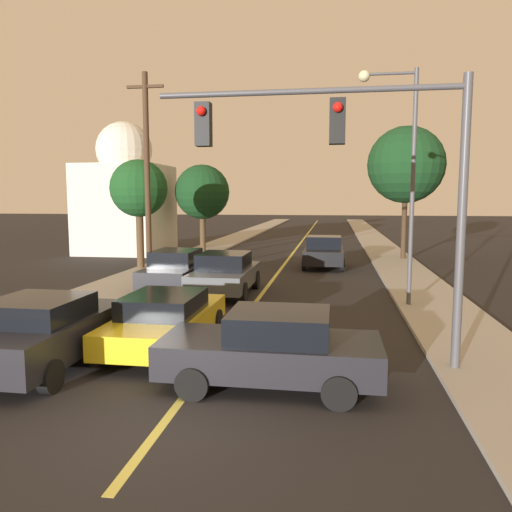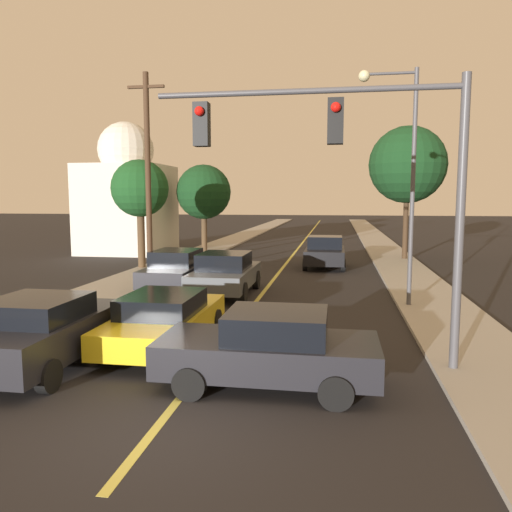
# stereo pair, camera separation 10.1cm
# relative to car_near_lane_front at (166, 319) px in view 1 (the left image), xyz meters

# --- Properties ---
(ground_plane) EXTENTS (200.00, 200.00, 0.00)m
(ground_plane) POSITION_rel_car_near_lane_front_xyz_m (1.32, -3.97, -0.69)
(ground_plane) COLOR black
(road_surface) EXTENTS (9.43, 80.00, 0.01)m
(road_surface) POSITION_rel_car_near_lane_front_xyz_m (1.32, 32.03, -0.69)
(road_surface) COLOR black
(road_surface) RESTS_ON ground
(sidewalk_left) EXTENTS (2.50, 80.00, 0.12)m
(sidewalk_left) POSITION_rel_car_near_lane_front_xyz_m (-4.65, 32.03, -0.63)
(sidewalk_left) COLOR #9E998E
(sidewalk_left) RESTS_ON ground
(sidewalk_right) EXTENTS (2.50, 80.00, 0.12)m
(sidewalk_right) POSITION_rel_car_near_lane_front_xyz_m (7.29, 32.03, -0.63)
(sidewalk_right) COLOR #9E998E
(sidewalk_right) RESTS_ON ground
(car_near_lane_front) EXTENTS (1.98, 4.63, 1.33)m
(car_near_lane_front) POSITION_rel_car_near_lane_front_xyz_m (0.00, 0.00, 0.00)
(car_near_lane_front) COLOR gold
(car_near_lane_front) RESTS_ON ground
(car_near_lane_second) EXTENTS (2.07, 4.53, 1.59)m
(car_near_lane_second) POSITION_rel_car_near_lane_front_xyz_m (-0.00, 6.56, 0.12)
(car_near_lane_second) COLOR #474C51
(car_near_lane_second) RESTS_ON ground
(car_outer_lane_front) EXTENTS (2.09, 4.23, 1.52)m
(car_outer_lane_front) POSITION_rel_car_near_lane_front_xyz_m (-2.08, -1.82, 0.10)
(car_outer_lane_front) COLOR black
(car_outer_lane_front) RESTS_ON ground
(car_outer_lane_second) EXTENTS (1.94, 4.54, 1.58)m
(car_outer_lane_second) POSITION_rel_car_near_lane_front_xyz_m (-2.08, 7.33, 0.12)
(car_outer_lane_second) COLOR black
(car_outer_lane_second) RESTS_ON ground
(car_far_oncoming) EXTENTS (2.08, 3.81, 1.63)m
(car_far_oncoming) POSITION_rel_car_near_lane_front_xyz_m (3.44, 14.48, 0.11)
(car_far_oncoming) COLOR black
(car_far_oncoming) RESTS_ON ground
(car_crossing_right) EXTENTS (4.12, 1.96, 1.46)m
(car_crossing_right) POSITION_rel_car_near_lane_front_xyz_m (2.83, -2.13, 0.05)
(car_crossing_right) COLOR black
(car_crossing_right) RESTS_ON ground
(traffic_signal_mast) EXTENTS (6.26, 0.42, 5.84)m
(traffic_signal_mast) POSITION_rel_car_near_lane_front_xyz_m (4.33, -0.80, 3.68)
(traffic_signal_mast) COLOR #47474C
(traffic_signal_mast) RESTS_ON ground
(streetlamp_right) EXTENTS (1.84, 0.36, 7.47)m
(streetlamp_right) POSITION_rel_car_near_lane_front_xyz_m (5.98, 5.37, 4.19)
(streetlamp_right) COLOR #47474C
(streetlamp_right) RESTS_ON ground
(utility_pole_left) EXTENTS (1.60, 0.24, 8.70)m
(utility_pole_left) POSITION_rel_car_near_lane_front_xyz_m (-4.00, 9.37, 3.94)
(utility_pole_left) COLOR #422D1E
(utility_pole_left) RESTS_ON ground
(tree_left_near) EXTENTS (3.53, 3.53, 5.62)m
(tree_left_near) POSITION_rel_car_near_lane_front_xyz_m (-4.55, 20.43, 3.26)
(tree_left_near) COLOR #4C3823
(tree_left_near) RESTS_ON ground
(tree_left_far) EXTENTS (2.82, 2.82, 5.34)m
(tree_left_far) POSITION_rel_car_near_lane_front_xyz_m (-5.61, 12.38, 3.32)
(tree_left_far) COLOR #4C3823
(tree_left_far) RESTS_ON ground
(tree_right_near) EXTENTS (4.33, 4.33, 7.49)m
(tree_right_near) POSITION_rel_car_near_lane_front_xyz_m (7.90, 18.33, 4.74)
(tree_right_near) COLOR #3D2B1C
(tree_right_near) RESTS_ON ground
(domed_building_left) EXTENTS (5.23, 5.23, 8.45)m
(domed_building_left) POSITION_rel_car_near_lane_front_xyz_m (-9.51, 19.76, 3.01)
(domed_building_left) COLOR beige
(domed_building_left) RESTS_ON ground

